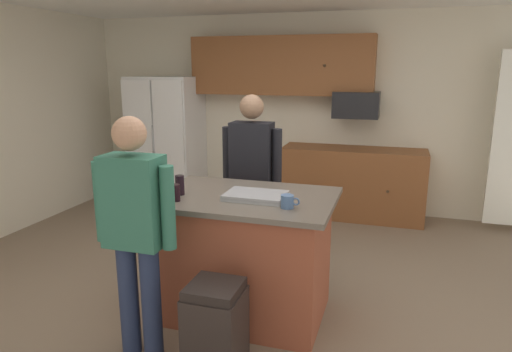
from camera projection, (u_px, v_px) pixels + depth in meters
floor at (249, 297)px, 3.89m from camera, size 7.04×7.04×0.00m
back_wall at (313, 113)px, 6.19m from camera, size 6.40×0.10×2.60m
cabinet_run_upper at (281, 66)px, 5.97m from camera, size 2.40×0.38×0.75m
cabinet_run_lower at (352, 183)px, 5.91m from camera, size 1.80×0.63×0.90m
refrigerator at (167, 141)px, 6.47m from camera, size 0.91×0.76×1.78m
microwave_over_range at (356, 105)px, 5.70m from camera, size 0.56×0.40×0.32m
kitchen_island at (245, 255)px, 3.55m from camera, size 1.36×0.95×0.97m
person_elder_center at (135, 224)px, 2.92m from camera, size 0.57×0.22×1.62m
person_guest_left at (252, 171)px, 4.25m from camera, size 0.57×0.22×1.67m
glass_dark_ale at (180, 185)px, 3.45m from camera, size 0.07×0.07×0.15m
glass_short_whisky at (176, 193)px, 3.29m from camera, size 0.06×0.06×0.12m
mug_ceramic_white at (288, 202)px, 3.13m from camera, size 0.13×0.09×0.09m
serving_tray at (256, 196)px, 3.36m from camera, size 0.44×0.30×0.04m
trash_bin at (215, 329)px, 2.88m from camera, size 0.34×0.34×0.61m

